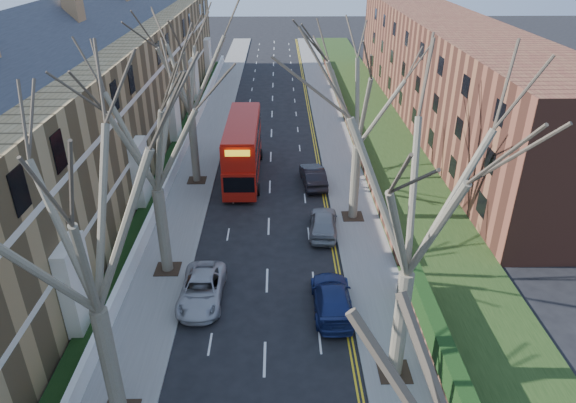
{
  "coord_description": "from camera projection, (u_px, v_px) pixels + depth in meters",
  "views": [
    {
      "loc": [
        0.74,
        -8.4,
        17.12
      ],
      "look_at": [
        1.25,
        19.02,
        2.86
      ],
      "focal_mm": 32.0,
      "sensor_mm": 36.0,
      "label": 1
    }
  ],
  "objects": [
    {
      "name": "pavement_left",
      "position": [
        210.0,
        133.0,
        49.81
      ],
      "size": [
        3.0,
        102.0,
        0.12
      ],
      "primitive_type": "cube",
      "color": "slate",
      "rests_on": "ground"
    },
    {
      "name": "pavement_right",
      "position": [
        333.0,
        132.0,
        50.0
      ],
      "size": [
        3.0,
        102.0,
        0.12
      ],
      "primitive_type": "cube",
      "color": "slate",
      "rests_on": "ground"
    },
    {
      "name": "terrace_left",
      "position": [
        95.0,
        102.0,
        40.06
      ],
      "size": [
        9.7,
        78.0,
        13.6
      ],
      "color": "#977A4D",
      "rests_on": "ground"
    },
    {
      "name": "flats_right",
      "position": [
        445.0,
        71.0,
        51.46
      ],
      "size": [
        13.97,
        54.0,
        10.0
      ],
      "color": "brown",
      "rests_on": "ground"
    },
    {
      "name": "front_wall_left",
      "position": [
        178.0,
        160.0,
        42.43
      ],
      "size": [
        0.3,
        78.0,
        1.0
      ],
      "color": "white",
      "rests_on": "ground"
    },
    {
      "name": "grass_verge_right",
      "position": [
        379.0,
        131.0,
        50.03
      ],
      "size": [
        6.0,
        102.0,
        0.06
      ],
      "color": "#1C3112",
      "rests_on": "ground"
    },
    {
      "name": "tree_left_mid",
      "position": [
        75.0,
        206.0,
        16.16
      ],
      "size": [
        10.5,
        10.5,
        14.71
      ],
      "color": "brown",
      "rests_on": "ground"
    },
    {
      "name": "tree_left_far",
      "position": [
        148.0,
        116.0,
        25.17
      ],
      "size": [
        10.15,
        10.15,
        14.22
      ],
      "color": "brown",
      "rests_on": "ground"
    },
    {
      "name": "tree_left_dist",
      "position": [
        186.0,
        58.0,
        35.67
      ],
      "size": [
        10.5,
        10.5,
        14.71
      ],
      "color": "brown",
      "rests_on": "ground"
    },
    {
      "name": "tree_right_mid",
      "position": [
        420.0,
        176.0,
        18.12
      ],
      "size": [
        10.5,
        10.5,
        14.71
      ],
      "color": "brown",
      "rests_on": "ground"
    },
    {
      "name": "tree_right_far",
      "position": [
        361.0,
        83.0,
        30.68
      ],
      "size": [
        10.15,
        10.15,
        14.22
      ],
      "color": "brown",
      "rests_on": "ground"
    },
    {
      "name": "double_decker_bus",
      "position": [
        243.0,
        150.0,
        40.12
      ],
      "size": [
        2.75,
        10.64,
        4.46
      ],
      "rotation": [
        0.0,
        0.0,
        3.14
      ],
      "color": "#A2130B",
      "rests_on": "ground"
    },
    {
      "name": "car_left_far",
      "position": [
        202.0,
        289.0,
        26.82
      ],
      "size": [
        2.27,
        4.8,
        1.32
      ],
      "primitive_type": "imported",
      "rotation": [
        0.0,
        0.0,
        -0.01
      ],
      "color": "#A9A9AF",
      "rests_on": "ground"
    },
    {
      "name": "car_right_near",
      "position": [
        332.0,
        298.0,
        26.1
      ],
      "size": [
        2.03,
        4.88,
        1.41
      ],
      "primitive_type": "imported",
      "rotation": [
        0.0,
        0.0,
        3.15
      ],
      "color": "navy",
      "rests_on": "ground"
    },
    {
      "name": "car_right_mid",
      "position": [
        323.0,
        223.0,
        32.9
      ],
      "size": [
        2.12,
        4.49,
        1.48
      ],
      "primitive_type": "imported",
      "rotation": [
        0.0,
        0.0,
        3.06
      ],
      "color": "gray",
      "rests_on": "ground"
    },
    {
      "name": "car_right_far",
      "position": [
        313.0,
        176.0,
        39.28
      ],
      "size": [
        2.02,
        4.69,
        1.5
      ],
      "primitive_type": "imported",
      "rotation": [
        0.0,
        0.0,
        3.24
      ],
      "color": "black",
      "rests_on": "ground"
    }
  ]
}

